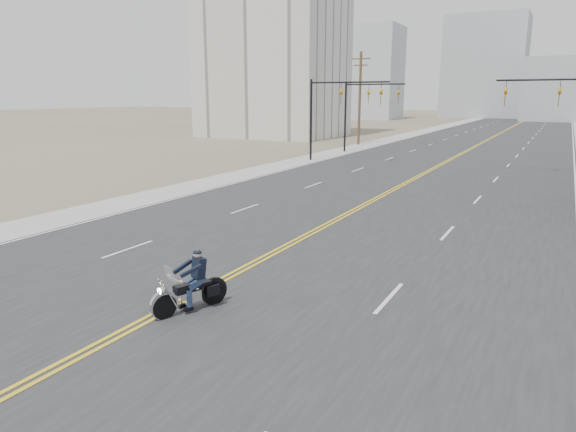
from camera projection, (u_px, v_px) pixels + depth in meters
The scene contains 13 objects.
ground_plane at pixel (156, 316), 13.35m from camera, with size 400.00×400.00×0.00m, color #776D56.
road at pixel (495, 136), 73.38m from camera, with size 20.00×200.00×0.01m, color #303033.
sidewalk_left at pixel (415, 133), 78.68m from camera, with size 3.00×200.00×0.01m, color #A5A5A0.
traffic_mast_left at pixel (332, 104), 43.80m from camera, with size 7.10×0.26×7.00m.
traffic_mast_right at pixel (571, 106), 35.53m from camera, with size 7.10×0.26×7.00m.
traffic_mast_far at pixel (361, 103), 50.83m from camera, with size 6.10×0.26×7.00m.
utility_pole_left at pixel (360, 97), 59.03m from camera, with size 2.20×0.30×10.50m.
apartment_block at pixel (273, 25), 70.00m from camera, with size 18.00×14.00×30.00m, color silver.
haze_bldg_a at pixel (370, 73), 125.60m from camera, with size 14.00×12.00×22.00m, color #B7BCC6.
haze_bldg_b at pixel (567, 90), 115.27m from camera, with size 18.00×14.00×14.00m, color #ADB2B7.
haze_bldg_d at pixel (485, 67), 135.98m from camera, with size 20.00×15.00×26.00m, color #ADB2B7.
haze_bldg_f at pixel (337, 87), 146.06m from camera, with size 12.00×12.00×16.00m, color #ADB2B7.
motorcyclist at pixel (189, 282), 13.46m from camera, with size 0.90×2.10×1.64m, color black, non-canonical shape.
Camera 1 is at (8.90, -9.30, 5.58)m, focal length 32.00 mm.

